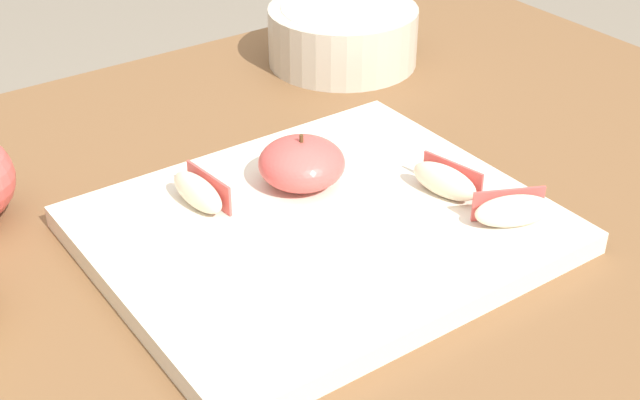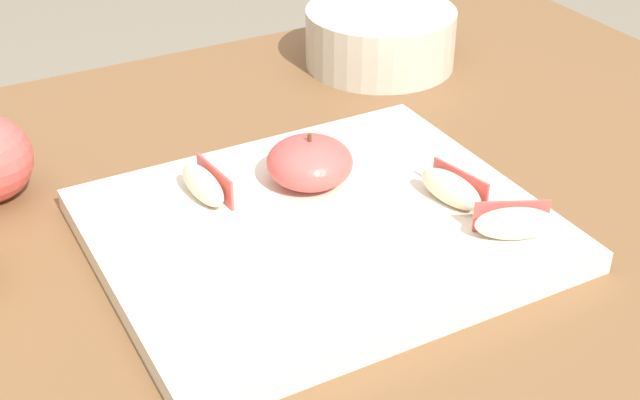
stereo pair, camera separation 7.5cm
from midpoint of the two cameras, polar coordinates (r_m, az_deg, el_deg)
The scene contains 7 objects.
dining_table at distance 0.88m, azimuth -5.02°, elevation -7.17°, with size 1.18×0.79×0.74m.
cutting_board at distance 0.76m, azimuth -2.80°, elevation -2.01°, with size 0.37×0.31×0.02m.
apple_half_skin_up at distance 0.80m, azimuth -4.04°, elevation 2.44°, with size 0.08×0.08×0.05m.
apple_wedge_right at distance 0.79m, azimuth 5.36°, elevation 1.17°, with size 0.04×0.07×0.03m.
apple_wedge_front at distance 0.78m, azimuth -10.53°, elevation 0.44°, with size 0.03×0.07×0.03m.
apple_wedge_near_knife at distance 0.75m, azimuth 9.52°, elevation -0.75°, with size 0.07×0.05×0.03m.
ceramic_fruit_bowl at distance 1.10m, azimuth -0.51°, elevation 10.58°, with size 0.18×0.18×0.07m.
Camera 1 is at (-0.36, -0.58, 1.18)m, focal length 49.87 mm.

